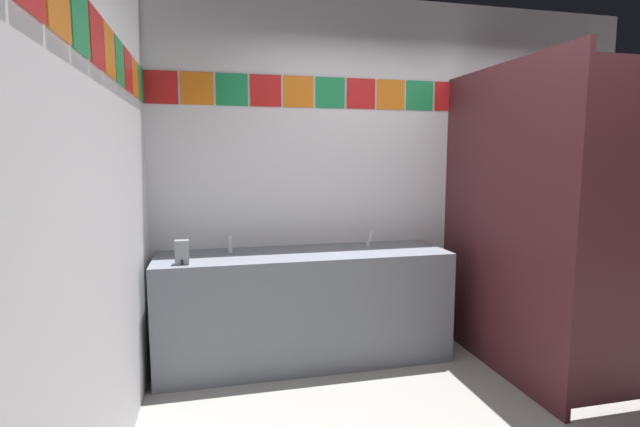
{
  "coord_description": "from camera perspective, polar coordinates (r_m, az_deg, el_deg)",
  "views": [
    {
      "loc": [
        -1.57,
        -2.1,
        1.54
      ],
      "look_at": [
        -0.86,
        0.96,
        1.16
      ],
      "focal_mm": 26.18,
      "sensor_mm": 36.0,
      "label": 1
    }
  ],
  "objects": [
    {
      "name": "wall_side",
      "position": [
        2.16,
        -26.68,
        2.54
      ],
      "size": [
        0.09,
        3.12,
        2.8
      ],
      "color": "silver",
      "rests_on": "ground_plane"
    },
    {
      "name": "soap_dispenser",
      "position": [
        3.24,
        -16.51,
        -4.55
      ],
      "size": [
        0.09,
        0.09,
        0.16
      ],
      "color": "gray",
      "rests_on": "vanity_counter"
    },
    {
      "name": "toilet",
      "position": [
        4.28,
        23.71,
        -10.5
      ],
      "size": [
        0.39,
        0.49,
        0.74
      ],
      "color": "white",
      "rests_on": "ground_plane"
    },
    {
      "name": "wall_back",
      "position": [
        4.02,
        9.93,
        4.86
      ],
      "size": [
        4.07,
        0.09,
        2.8
      ],
      "color": "silver",
      "rests_on": "ground_plane"
    },
    {
      "name": "faucet_right",
      "position": [
        3.71,
        6.04,
        -3.3
      ],
      "size": [
        0.04,
        0.1,
        0.14
      ],
      "color": "silver",
      "rests_on": "vanity_counter"
    },
    {
      "name": "faucet_left",
      "position": [
        3.51,
        -10.91,
        -3.97
      ],
      "size": [
        0.04,
        0.1,
        0.14
      ],
      "color": "silver",
      "rests_on": "vanity_counter"
    },
    {
      "name": "stall_divider",
      "position": [
        3.43,
        25.66,
        -1.31
      ],
      "size": [
        0.92,
        1.5,
        2.18
      ],
      "color": "#471E23",
      "rests_on": "ground_plane"
    },
    {
      "name": "vanity_counter",
      "position": [
        3.6,
        -1.89,
        -11.16
      ],
      "size": [
        2.16,
        0.6,
        0.83
      ],
      "color": "slate",
      "rests_on": "ground_plane"
    }
  ]
}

